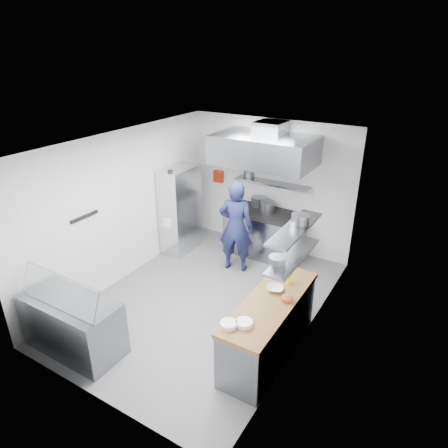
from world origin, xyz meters
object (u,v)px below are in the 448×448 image
Objects in this scene: chef at (236,227)px; gas_range at (264,234)px; wire_rack at (180,210)px; display_case at (73,324)px.

gas_range is at bearing -119.85° from chef.
display_case is (0.53, -3.35, -0.50)m from wire_rack.
wire_rack is 3.43m from display_case.
gas_range is at bearing 24.60° from wire_rack.
gas_range is 0.87× the size of chef.
display_case is at bearing -81.02° from wire_rack.
display_case is (-1.10, -4.10, -0.03)m from gas_range.
wire_rack is (-1.41, 0.12, 0.01)m from chef.
wire_rack is at bearing -20.69° from chef.
gas_range is at bearing 74.98° from display_case.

